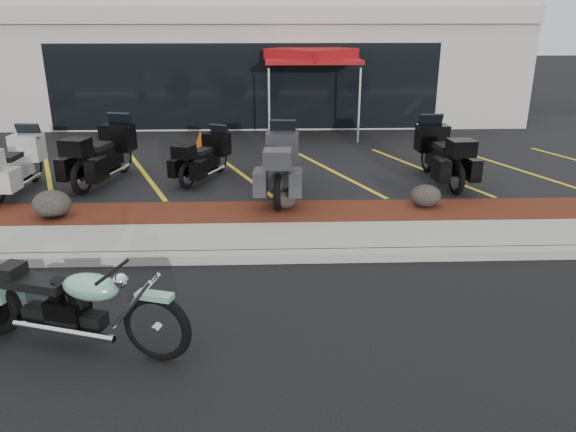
{
  "coord_description": "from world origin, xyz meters",
  "views": [
    {
      "loc": [
        0.7,
        -7.11,
        3.66
      ],
      "look_at": [
        1.0,
        1.2,
        0.64
      ],
      "focal_mm": 35.0,
      "sensor_mm": 36.0,
      "label": 1
    }
  ],
  "objects_px": {
    "hero_cruiser": "(157,318)",
    "touring_white": "(31,153)",
    "popup_canopy": "(311,57)",
    "traffic_cone": "(201,139)"
  },
  "relations": [
    {
      "from": "touring_white",
      "to": "hero_cruiser",
      "type": "bearing_deg",
      "value": -146.05
    },
    {
      "from": "traffic_cone",
      "to": "popup_canopy",
      "type": "height_order",
      "value": "popup_canopy"
    },
    {
      "from": "touring_white",
      "to": "traffic_cone",
      "type": "distance_m",
      "value": 4.66
    },
    {
      "from": "hero_cruiser",
      "to": "touring_white",
      "type": "height_order",
      "value": "touring_white"
    },
    {
      "from": "popup_canopy",
      "to": "traffic_cone",
      "type": "bearing_deg",
      "value": -137.03
    },
    {
      "from": "touring_white",
      "to": "popup_canopy",
      "type": "relative_size",
      "value": 0.67
    },
    {
      "from": "hero_cruiser",
      "to": "popup_canopy",
      "type": "height_order",
      "value": "popup_canopy"
    },
    {
      "from": "touring_white",
      "to": "popup_canopy",
      "type": "bearing_deg",
      "value": -48.69
    },
    {
      "from": "hero_cruiser",
      "to": "touring_white",
      "type": "bearing_deg",
      "value": 137.93
    },
    {
      "from": "hero_cruiser",
      "to": "popup_canopy",
      "type": "bearing_deg",
      "value": 95.36
    }
  ]
}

